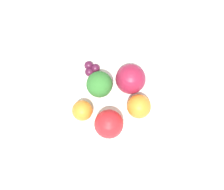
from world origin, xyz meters
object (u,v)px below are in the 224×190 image
at_px(orange_front, 138,108).
at_px(grape_cluster, 91,68).
at_px(broccoli, 99,85).
at_px(apple_red, 131,79).
at_px(bowl, 112,98).
at_px(orange_back, 82,111).
at_px(apple_green, 109,124).

bearing_deg(orange_front, grape_cluster, -105.48).
xyz_separation_m(broccoli, apple_red, (-0.04, 0.05, -0.01)).
height_order(bowl, orange_back, orange_back).
relative_size(bowl, broccoli, 2.79).
distance_m(orange_front, orange_back, 0.11).
height_order(broccoli, apple_green, broccoli).
xyz_separation_m(broccoli, orange_front, (0.00, 0.09, -0.02)).
xyz_separation_m(orange_back, grape_cluster, (-0.09, -0.03, -0.01)).
distance_m(broccoli, apple_green, 0.08).
distance_m(bowl, grape_cluster, 0.08).
distance_m(apple_red, grape_cluster, 0.09).
height_order(broccoli, orange_front, broccoli).
distance_m(broccoli, grape_cluster, 0.06).
bearing_deg(bowl, grape_cluster, -116.07).
distance_m(bowl, apple_green, 0.08).
xyz_separation_m(broccoli, orange_back, (0.06, -0.01, -0.02)).
distance_m(broccoli, orange_front, 0.09).
bearing_deg(apple_green, orange_back, -91.44).
relative_size(apple_red, grape_cluster, 1.78).
relative_size(broccoli, grape_cluster, 2.08).
distance_m(apple_green, orange_back, 0.06).
bearing_deg(orange_back, apple_green, 88.56).
xyz_separation_m(apple_red, orange_back, (0.10, -0.06, -0.01)).
relative_size(bowl, grape_cluster, 5.81).
distance_m(orange_front, grape_cluster, 0.13).
height_order(broccoli, grape_cluster, broccoli).
xyz_separation_m(broccoli, grape_cluster, (-0.03, -0.04, -0.03)).
xyz_separation_m(bowl, orange_back, (0.06, -0.04, 0.03)).
height_order(broccoli, orange_back, broccoli).
relative_size(orange_front, orange_back, 1.17).
height_order(apple_green, orange_front, apple_green).
distance_m(orange_back, grape_cluster, 0.09).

